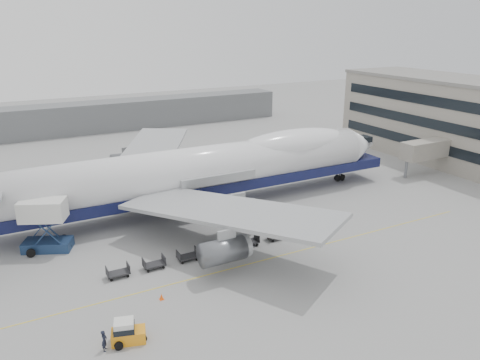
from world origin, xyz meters
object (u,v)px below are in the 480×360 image
airliner (206,169)px  ground_worker (104,341)px  catering_truck (45,222)px  baggage_tug (127,332)px

airliner → ground_worker: 32.49m
airliner → catering_truck: 22.48m
baggage_tug → ground_worker: baggage_tug is taller
catering_truck → ground_worker: catering_truck is taller
ground_worker → airliner: bearing=-12.4°
airliner → baggage_tug: airliner is taller
baggage_tug → ground_worker: bearing=-156.6°
airliner → catering_truck: bearing=-169.8°
airliner → baggage_tug: bearing=-126.3°
catering_truck → baggage_tug: catering_truck is taller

